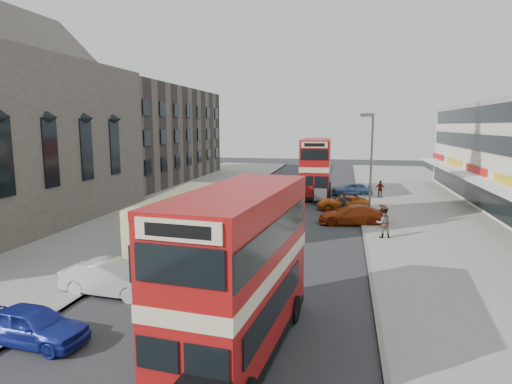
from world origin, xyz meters
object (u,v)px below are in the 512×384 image
Objects in this scene: car_left_near at (33,325)px; pedestrian_far at (380,189)px; bus_second at (316,167)px; car_right_c at (352,189)px; street_lamp at (370,159)px; car_right_b at (343,203)px; cyclist at (344,209)px; pedestrian_near at (383,223)px; bus_main at (240,271)px; car_left_front at (112,278)px; coach at (184,217)px; car_right_a at (352,215)px.

car_left_near is 2.29× the size of pedestrian_far.
bus_second is 2.52× the size of car_right_c.
street_lamp is 0.79× the size of bus_second.
cyclist is at bearing -3.99° from car_right_b.
car_left_near is 2.02× the size of pedestrian_near.
bus_main reaches higher than car_left_front.
car_right_b is at bearing -91.21° from bus_main.
cyclist is (9.50, 10.15, -1.07)m from coach.
pedestrian_far reaches higher than car_right_c.
cyclist reaches higher than car_right_b.
car_right_c is (3.93, 33.07, -2.02)m from bus_main.
bus_second is 21.46m from coach.
pedestrian_near is at bearing 0.02° from car_right_c.
bus_second is at bearing 69.59° from coach.
car_left_front is 1.09× the size of car_right_c.
street_lamp is at bearing -29.98° from car_left_front.
bus_main is at bearing 55.49° from pedestrian_near.
pedestrian_far is at bearing 67.72° from cyclist.
bus_second is 2.32× the size of car_left_front.
car_right_b is at bearing -11.77° from car_right_c.
pedestrian_near is at bearing 14.69° from coach.
car_left_front is 31.34m from car_right_c.
coach is at bearing 1.99° from car_left_near.
coach is 2.27× the size of car_right_a.
car_right_a is 13.67m from car_right_c.
street_lamp reaches higher than car_left_near.
street_lamp is at bearing -95.57° from pedestrian_near.
car_right_c is at bearing 139.16° from pedestrian_far.
car_right_c is 3.13m from pedestrian_far.
bus_second reaches higher than pedestrian_far.
car_left_front reaches higher than car_right_c.
street_lamp reaches higher than pedestrian_near.
car_left_near is at bearing -23.26° from car_right_c.
bus_main is at bearing -13.68° from car_right_b.
coach is (-6.54, -20.40, -1.25)m from bus_second.
car_right_c is 2.08× the size of cyclist.
car_right_a is 1.09× the size of car_right_b.
pedestrian_near is (5.66, 15.34, -1.61)m from bus_main.
car_right_a is at bearing -113.64° from pedestrian_far.
car_left_near is (-0.60, -12.52, -1.08)m from coach.
car_left_front is at bearing -94.36° from coach.
car_right_c is 2.15× the size of pedestrian_near.
pedestrian_far reaches higher than car_left_front.
street_lamp is 1.80× the size of car_right_b.
car_right_a is (10.67, 20.31, 0.06)m from car_left_near.
coach is (-6.32, 11.61, -0.98)m from bus_main.
car_right_c is at bearing -98.70° from pedestrian_near.
car_left_front is 2.26× the size of cyclist.
bus_main is at bearing -112.15° from pedestrian_far.
car_right_c is (10.49, 29.53, -0.04)m from car_left_front.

